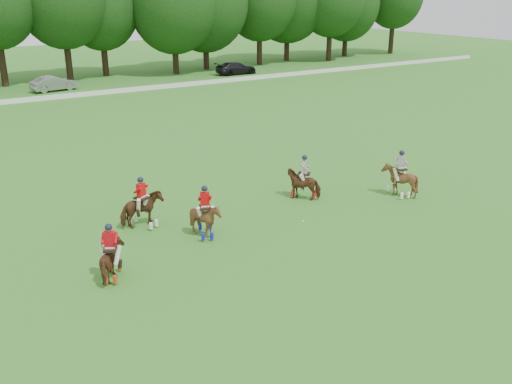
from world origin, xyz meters
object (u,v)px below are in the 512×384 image
polo_red_a (112,260)px  car_mid (54,84)px  car_right (236,68)px  polo_stripe_a (304,183)px  polo_red_b (142,209)px  polo_stripe_b (399,180)px  polo_red_c (205,219)px  polo_ball (303,222)px

polo_red_a → car_mid: bearing=78.6°
car_right → polo_stripe_a: size_ratio=2.27×
car_right → polo_red_a: (-28.73, -39.87, 0.02)m
car_mid → polo_red_b: size_ratio=1.96×
polo_red_b → polo_stripe_b: (12.01, -3.13, 0.04)m
polo_red_b → car_right: bearing=54.2°
polo_red_b → polo_red_c: (1.80, -2.30, -0.02)m
polo_red_a → polo_red_b: polo_red_b is taller
polo_ball → polo_stripe_b: bearing=1.8°
polo_red_c → polo_stripe_a: polo_red_c is taller
car_mid → polo_stripe_a: size_ratio=2.03×
polo_red_c → polo_ball: polo_red_c is taller
polo_red_a → polo_red_b: size_ratio=0.93×
polo_red_c → polo_stripe_a: bearing=13.3°
polo_stripe_b → polo_ball: 6.04m
polo_red_c → polo_stripe_b: polo_stripe_b is taller
car_mid → polo_stripe_b: 39.80m
polo_stripe_b → car_right: bearing=70.3°
polo_red_c → polo_stripe_b: size_ratio=0.95×
polo_stripe_a → car_mid: bearing=93.9°
polo_red_c → polo_stripe_b: bearing=-4.6°
car_mid → polo_red_b: 36.53m
car_right → polo_red_c: (-24.28, -38.43, 0.07)m
car_right → polo_ball: bearing=153.3°
polo_stripe_a → polo_ball: polo_stripe_a is taller
polo_stripe_a → polo_stripe_b: (4.10, -2.27, 0.06)m
polo_red_b → polo_red_c: 2.92m
polo_stripe_a → polo_ball: 3.18m
polo_red_c → polo_ball: size_ratio=24.40×
polo_red_a → polo_red_c: size_ratio=0.95×
polo_ball → car_mid: bearing=90.9°
polo_stripe_b → polo_red_c: bearing=175.4°
polo_ball → car_right: bearing=63.1°
polo_red_a → polo_stripe_a: (10.57, 2.89, 0.03)m
car_mid → car_right: car_mid is taller
car_mid → polo_red_a: (-8.07, -39.87, 0.01)m
polo_red_a → polo_red_b: bearing=54.6°
polo_red_b → car_mid: bearing=81.5°
polo_red_a → polo_red_b: 4.59m
car_mid → polo_ball: (0.62, -39.44, -0.68)m
polo_red_b → polo_stripe_b: polo_stripe_b is taller
polo_red_a → polo_red_c: (4.45, 1.44, 0.04)m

